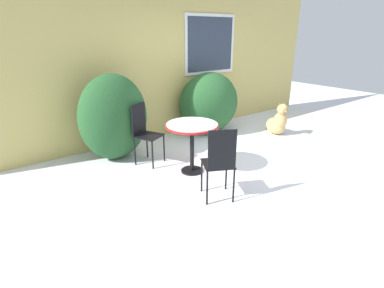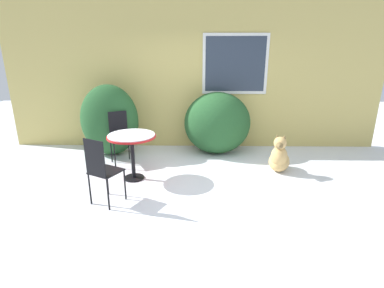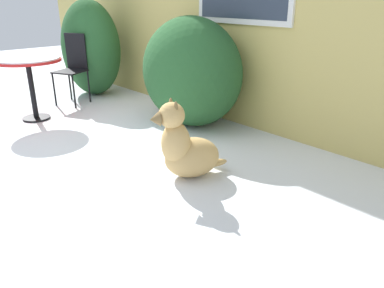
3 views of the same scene
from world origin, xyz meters
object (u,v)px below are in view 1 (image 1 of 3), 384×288
object	(u,v)px
patio_chair_near_table	(145,131)
patio_table	(192,131)
dog	(278,123)
patio_chair_far_side	(219,161)

from	to	relation	value
patio_chair_near_table	patio_table	bearing A→B (deg)	-88.53
dog	patio_chair_near_table	bearing A→B (deg)	-168.43
patio_chair_near_table	patio_chair_far_side	world-z (taller)	same
patio_chair_far_side	dog	size ratio (longest dim) A/B	1.39
patio_table	dog	size ratio (longest dim) A/B	1.12
patio_chair_near_table	dog	distance (m)	2.96
patio_chair_near_table	dog	world-z (taller)	patio_chair_near_table
patio_table	patio_chair_far_side	distance (m)	0.91
patio_chair_far_side	patio_table	bearing A→B (deg)	-77.60
patio_chair_far_side	dog	world-z (taller)	patio_chair_far_side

